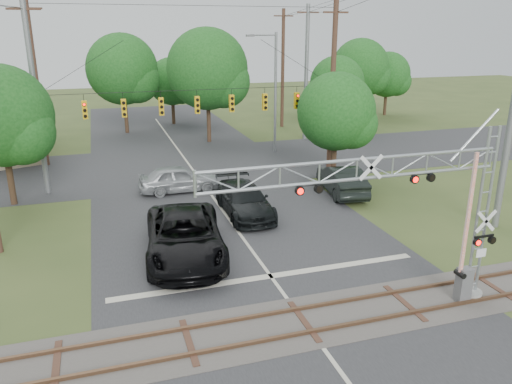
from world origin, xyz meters
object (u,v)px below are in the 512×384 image
object	(u,v)px
pickup_black	(185,236)
sedan_silver	(179,179)
crossing_gantry	(409,204)
traffic_signal_span	(210,95)
streetlight	(273,87)
car_dark	(245,200)

from	to	relation	value
pickup_black	sedan_silver	distance (m)	9.55
crossing_gantry	traffic_signal_span	bearing A→B (deg)	98.19
traffic_signal_span	streetlight	distance (m)	8.99
traffic_signal_span	streetlight	xyz separation A→B (m)	(6.49, 6.22, -0.32)
crossing_gantry	sedan_silver	size ratio (longest dim) A/B	2.20
pickup_black	car_dark	world-z (taller)	pickup_black
crossing_gantry	sedan_silver	bearing A→B (deg)	107.89
car_dark	sedan_silver	xyz separation A→B (m)	(-2.75, 5.10, 0.01)
crossing_gantry	traffic_signal_span	size ratio (longest dim) A/B	0.56
traffic_signal_span	streetlight	bearing A→B (deg)	43.79
car_dark	streetlight	distance (m)	15.51
car_dark	pickup_black	bearing A→B (deg)	-132.12
car_dark	sedan_silver	bearing A→B (deg)	118.76
crossing_gantry	pickup_black	bearing A→B (deg)	133.85
crossing_gantry	sedan_silver	xyz separation A→B (m)	(-5.24, 16.24, -3.26)
car_dark	sedan_silver	distance (m)	5.79
crossing_gantry	pickup_black	world-z (taller)	crossing_gantry
pickup_black	car_dark	xyz separation A→B (m)	(4.01, 4.36, -0.17)
crossing_gantry	sedan_silver	distance (m)	17.37
pickup_black	car_dark	size ratio (longest dim) A/B	1.25
crossing_gantry	traffic_signal_span	world-z (taller)	traffic_signal_span
pickup_black	sedan_silver	world-z (taller)	pickup_black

